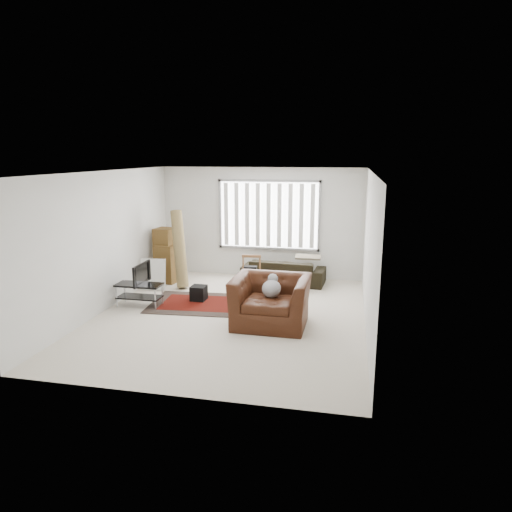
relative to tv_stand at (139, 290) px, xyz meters
The scene contains 11 objects.
room 2.46m from the tv_stand, ahead, with size 6.00×6.02×2.71m.
persian_rug 1.35m from the tv_stand, 15.99° to the left, with size 2.31×1.63×0.02m.
tv_stand is the anchor object (origin of this frame).
tv 0.34m from the tv_stand, 90.00° to the left, with size 0.75×0.10×0.43m, color black.
subwoofer 1.21m from the tv_stand, 26.92° to the left, with size 0.30×0.30×0.30m, color black.
moving_boxes 1.82m from the tv_stand, 94.92° to the left, with size 0.60×0.56×1.30m.
white_flatpack 1.13m from the tv_stand, 100.19° to the left, with size 0.56×0.08×0.71m, color silver.
rolled_rug 1.62m from the tv_stand, 78.49° to the left, with size 0.27×0.27×1.77m, color olive.
sofa 3.44m from the tv_stand, 40.87° to the left, with size 1.94×0.84×0.75m, color black.
side_chair 2.39m from the tv_stand, 32.44° to the left, with size 0.49×0.49×0.83m.
armchair 2.82m from the tv_stand, ahead, with size 1.36×1.19×1.00m.
Camera 1 is at (2.14, -7.95, 3.01)m, focal length 32.00 mm.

